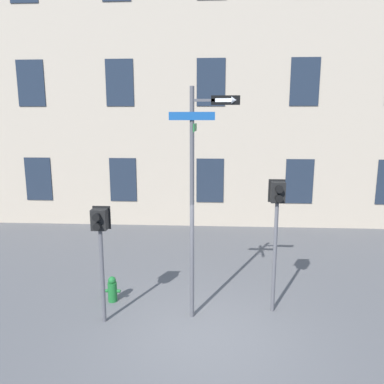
% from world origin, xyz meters
% --- Properties ---
extents(ground_plane, '(60.00, 60.00, 0.00)m').
position_xyz_m(ground_plane, '(0.00, 0.00, 0.00)').
color(ground_plane, '#515154').
extents(building_facade, '(24.00, 0.63, 11.08)m').
position_xyz_m(building_facade, '(-0.00, 8.06, 5.54)').
color(building_facade, tan).
rests_on(building_facade, ground_plane).
extents(street_sign_pole, '(1.38, 1.03, 4.84)m').
position_xyz_m(street_sign_pole, '(-0.23, 0.81, 2.87)').
color(street_sign_pole, '#4C4C51').
rests_on(street_sign_pole, ground_plane).
extents(pedestrian_signal_left, '(0.37, 0.40, 2.48)m').
position_xyz_m(pedestrian_signal_left, '(-2.14, 0.49, 1.95)').
color(pedestrian_signal_left, '#4C4C51').
rests_on(pedestrian_signal_left, ground_plane).
extents(pedestrian_signal_right, '(0.35, 0.40, 2.96)m').
position_xyz_m(pedestrian_signal_right, '(1.48, 1.15, 2.31)').
color(pedestrian_signal_right, '#4C4C51').
rests_on(pedestrian_signal_right, ground_plane).
extents(fire_hydrant, '(0.37, 0.21, 0.61)m').
position_xyz_m(fire_hydrant, '(-2.20, 1.39, 0.29)').
color(fire_hydrant, '#196028').
rests_on(fire_hydrant, ground_plane).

